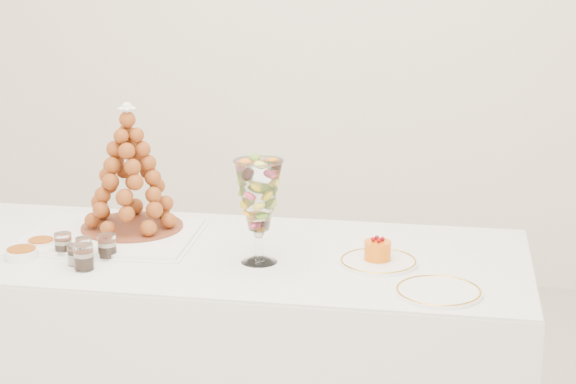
# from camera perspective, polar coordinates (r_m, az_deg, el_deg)

# --- Properties ---
(buffet_table) EXTENTS (1.94, 0.78, 0.73)m
(buffet_table) POSITION_cam_1_polar(r_m,az_deg,el_deg) (3.14, -4.19, -9.85)
(buffet_table) COLOR white
(buffet_table) RESTS_ON ground
(lace_tray) EXTENTS (0.55, 0.42, 0.02)m
(lace_tray) POSITION_cam_1_polar(r_m,az_deg,el_deg) (3.15, -10.47, -2.59)
(lace_tray) COLOR white
(lace_tray) RESTS_ON buffet_table
(macaron_vase) EXTENTS (0.14, 0.14, 0.31)m
(macaron_vase) POSITION_cam_1_polar(r_m,az_deg,el_deg) (2.84, -1.75, -0.27)
(macaron_vase) COLOR white
(macaron_vase) RESTS_ON buffet_table
(cake_plate) EXTENTS (0.23, 0.23, 0.01)m
(cake_plate) POSITION_cam_1_polar(r_m,az_deg,el_deg) (2.89, 5.37, -4.16)
(cake_plate) COLOR white
(cake_plate) RESTS_ON buffet_table
(spare_plate) EXTENTS (0.24, 0.24, 0.01)m
(spare_plate) POSITION_cam_1_polar(r_m,az_deg,el_deg) (2.69, 8.91, -5.87)
(spare_plate) COLOR white
(spare_plate) RESTS_ON buffet_table
(verrine_a) EXTENTS (0.06, 0.06, 0.07)m
(verrine_a) POSITION_cam_1_polar(r_m,az_deg,el_deg) (3.02, -13.17, -3.04)
(verrine_a) COLOR white
(verrine_a) RESTS_ON buffet_table
(verrine_b) EXTENTS (0.05, 0.05, 0.07)m
(verrine_b) POSITION_cam_1_polar(r_m,az_deg,el_deg) (2.98, -12.00, -3.27)
(verrine_b) COLOR white
(verrine_b) RESTS_ON buffet_table
(verrine_c) EXTENTS (0.06, 0.06, 0.08)m
(verrine_c) POSITION_cam_1_polar(r_m,az_deg,el_deg) (2.97, -10.67, -3.19)
(verrine_c) COLOR white
(verrine_c) RESTS_ON buffet_table
(verrine_d) EXTENTS (0.05, 0.05, 0.06)m
(verrine_d) POSITION_cam_1_polar(r_m,az_deg,el_deg) (2.93, -12.49, -3.64)
(verrine_d) COLOR white
(verrine_d) RESTS_ON buffet_table
(verrine_e) EXTENTS (0.07, 0.07, 0.08)m
(verrine_e) POSITION_cam_1_polar(r_m,az_deg,el_deg) (2.88, -12.01, -3.80)
(verrine_e) COLOR white
(verrine_e) RESTS_ON buffet_table
(ramekin_back) EXTENTS (0.09, 0.09, 0.03)m
(ramekin_back) POSITION_cam_1_polar(r_m,az_deg,el_deg) (3.11, -14.42, -3.03)
(ramekin_back) COLOR white
(ramekin_back) RESTS_ON buffet_table
(ramekin_front) EXTENTS (0.10, 0.10, 0.03)m
(ramekin_front) POSITION_cam_1_polar(r_m,az_deg,el_deg) (3.03, -15.50, -3.57)
(ramekin_front) COLOR white
(ramekin_front) RESTS_ON buffet_table
(croquembouche) EXTENTS (0.33, 0.33, 0.42)m
(croquembouche) POSITION_cam_1_polar(r_m,az_deg,el_deg) (3.15, -9.37, 1.42)
(croquembouche) COLOR brown
(croquembouche) RESTS_ON lace_tray
(mousse_cake) EXTENTS (0.08, 0.08, 0.07)m
(mousse_cake) POSITION_cam_1_polar(r_m,az_deg,el_deg) (2.89, 5.33, -3.44)
(mousse_cake) COLOR orange
(mousse_cake) RESTS_ON cake_plate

